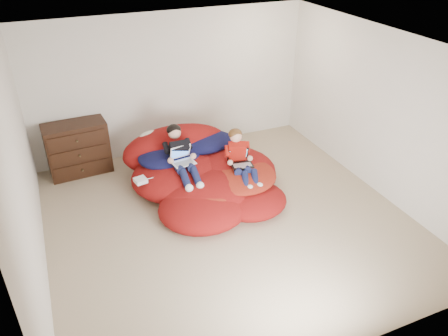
{
  "coord_description": "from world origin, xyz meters",
  "views": [
    {
      "loc": [
        -2.05,
        -4.7,
        3.86
      ],
      "look_at": [
        0.06,
        0.28,
        0.7
      ],
      "focal_mm": 35.0,
      "sensor_mm": 36.0,
      "label": 1
    }
  ],
  "objects_px": {
    "dresser": "(78,148)",
    "laptop_black": "(240,160)",
    "beanbag_pile": "(203,175)",
    "younger_boy": "(240,156)",
    "older_boy": "(180,153)",
    "laptop_white": "(182,158)"
  },
  "relations": [
    {
      "from": "laptop_white",
      "to": "laptop_black",
      "type": "height_order",
      "value": "laptop_white"
    },
    {
      "from": "beanbag_pile",
      "to": "older_boy",
      "type": "bearing_deg",
      "value": 163.68
    },
    {
      "from": "dresser",
      "to": "younger_boy",
      "type": "bearing_deg",
      "value": -35.32
    },
    {
      "from": "dresser",
      "to": "beanbag_pile",
      "type": "relative_size",
      "value": 0.42
    },
    {
      "from": "laptop_black",
      "to": "older_boy",
      "type": "bearing_deg",
      "value": 155.24
    },
    {
      "from": "older_boy",
      "to": "laptop_white",
      "type": "height_order",
      "value": "older_boy"
    },
    {
      "from": "laptop_black",
      "to": "younger_boy",
      "type": "bearing_deg",
      "value": 90.0
    },
    {
      "from": "younger_boy",
      "to": "laptop_white",
      "type": "xyz_separation_m",
      "value": [
        -0.84,
        0.3,
        -0.0
      ]
    },
    {
      "from": "younger_boy",
      "to": "laptop_black",
      "type": "relative_size",
      "value": 2.42
    },
    {
      "from": "dresser",
      "to": "laptop_black",
      "type": "bearing_deg",
      "value": -35.41
    },
    {
      "from": "beanbag_pile",
      "to": "laptop_white",
      "type": "height_order",
      "value": "beanbag_pile"
    },
    {
      "from": "dresser",
      "to": "laptop_black",
      "type": "xyz_separation_m",
      "value": [
        2.26,
        -1.61,
        0.11
      ]
    },
    {
      "from": "beanbag_pile",
      "to": "dresser",
      "type": "bearing_deg",
      "value": 143.06
    },
    {
      "from": "older_boy",
      "to": "laptop_white",
      "type": "distance_m",
      "value": 0.09
    },
    {
      "from": "younger_boy",
      "to": "laptop_black",
      "type": "xyz_separation_m",
      "value": [
        -0.0,
        -0.01,
        -0.07
      ]
    },
    {
      "from": "dresser",
      "to": "beanbag_pile",
      "type": "xyz_separation_m",
      "value": [
        1.75,
        -1.32,
        -0.2
      ]
    },
    {
      "from": "dresser",
      "to": "younger_boy",
      "type": "distance_m",
      "value": 2.78
    },
    {
      "from": "older_boy",
      "to": "laptop_white",
      "type": "xyz_separation_m",
      "value": [
        0.0,
        -0.08,
        -0.04
      ]
    },
    {
      "from": "older_boy",
      "to": "laptop_black",
      "type": "height_order",
      "value": "older_boy"
    },
    {
      "from": "younger_boy",
      "to": "laptop_white",
      "type": "distance_m",
      "value": 0.89
    },
    {
      "from": "beanbag_pile",
      "to": "younger_boy",
      "type": "distance_m",
      "value": 0.69
    },
    {
      "from": "beanbag_pile",
      "to": "older_boy",
      "type": "height_order",
      "value": "older_boy"
    }
  ]
}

